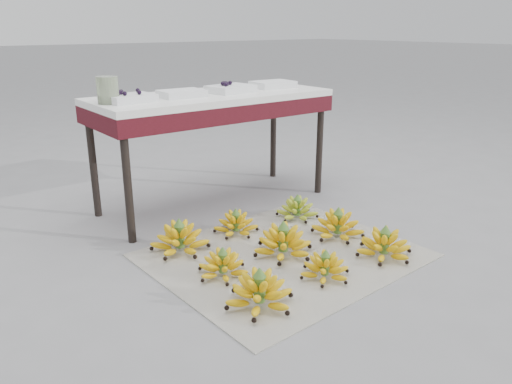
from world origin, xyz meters
TOP-DOWN VIEW (x-y plane):
  - ground at (0.00, 0.00)m, footprint 60.00×60.00m
  - newspaper_mat at (-0.02, -0.02)m, footprint 1.29×1.10m
  - bunch_front_left at (-0.42, -0.33)m, footprint 0.36×0.36m
  - bunch_front_center at (-0.03, -0.32)m, footprint 0.31×0.31m
  - bunch_front_right at (0.36, -0.34)m, footprint 0.31×0.31m
  - bunch_mid_left at (-0.39, -0.02)m, footprint 0.26×0.26m
  - bunch_mid_center at (-0.02, -0.02)m, footprint 0.40×0.40m
  - bunch_mid_right at (0.36, -0.02)m, footprint 0.30×0.30m
  - bunch_back_left at (-0.41, 0.34)m, footprint 0.38×0.38m
  - bunch_back_center at (-0.05, 0.35)m, footprint 0.28×0.28m
  - bunch_back_right at (0.37, 0.32)m, footprint 0.27×0.27m
  - vendor_table at (0.13, 0.85)m, footprint 1.48×0.59m
  - tray_far_left at (-0.41, 0.83)m, footprint 0.27×0.21m
  - tray_left at (-0.09, 0.83)m, footprint 0.26×0.19m
  - tray_right at (0.25, 0.83)m, footprint 0.30×0.24m
  - tray_far_right at (0.62, 0.86)m, footprint 0.28×0.21m
  - glass_jar at (-0.53, 0.84)m, footprint 0.11×0.11m

SIDE VIEW (x-z plane):
  - ground at x=0.00m, z-range 0.00..0.00m
  - newspaper_mat at x=-0.02m, z-range 0.00..0.01m
  - bunch_front_center at x=-0.03m, z-range -0.02..0.13m
  - bunch_mid_left at x=-0.39m, z-range -0.02..0.13m
  - bunch_back_center at x=-0.05m, z-range -0.02..0.13m
  - bunch_back_right at x=0.37m, z-range -0.02..0.13m
  - bunch_front_right at x=0.36m, z-range -0.02..0.15m
  - bunch_mid_right at x=0.36m, z-range -0.02..0.15m
  - bunch_front_left at x=-0.42m, z-range -0.02..0.15m
  - bunch_back_left at x=-0.41m, z-range -0.02..0.16m
  - bunch_mid_center at x=-0.02m, z-range -0.02..0.16m
  - vendor_table at x=0.13m, z-range 0.27..0.99m
  - tray_left at x=-0.09m, z-range 0.71..0.75m
  - tray_far_right at x=0.62m, z-range 0.71..0.76m
  - tray_far_left at x=-0.41m, z-range 0.70..0.77m
  - tray_right at x=0.25m, z-range 0.70..0.77m
  - glass_jar at x=-0.53m, z-range 0.71..0.85m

